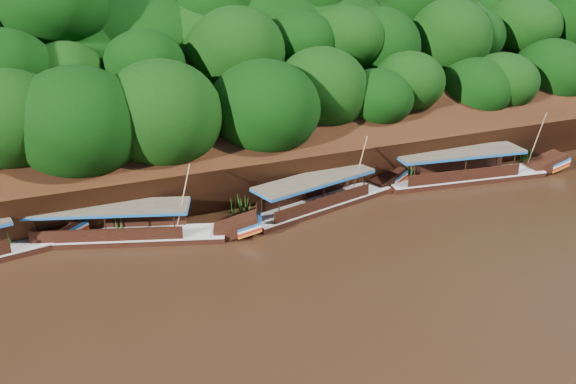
# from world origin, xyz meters

# --- Properties ---
(ground) EXTENTS (160.00, 160.00, 0.00)m
(ground) POSITION_xyz_m (0.00, 0.00, 0.00)
(ground) COLOR black
(ground) RESTS_ON ground
(riverbank) EXTENTS (120.00, 30.06, 19.40)m
(riverbank) POSITION_xyz_m (-0.01, 22.73, 1.89)
(riverbank) COLOR black
(riverbank) RESTS_ON ground
(boat_0) EXTENTS (15.72, 4.41, 5.96)m
(boat_0) POSITION_xyz_m (13.08, 7.57, 0.57)
(boat_0) COLOR black
(boat_0) RESTS_ON ground
(boat_1) EXTENTS (13.75, 5.02, 5.30)m
(boat_1) POSITION_xyz_m (0.30, 7.81, 0.53)
(boat_1) COLOR black
(boat_1) RESTS_ON ground
(boat_2) EXTENTS (14.49, 6.65, 5.17)m
(boat_2) POSITION_xyz_m (-13.18, 7.89, 0.52)
(boat_2) COLOR black
(boat_2) RESTS_ON ground
(reeds) EXTENTS (50.47, 2.46, 1.92)m
(reeds) POSITION_xyz_m (-3.16, 9.44, 0.84)
(reeds) COLOR #276519
(reeds) RESTS_ON ground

